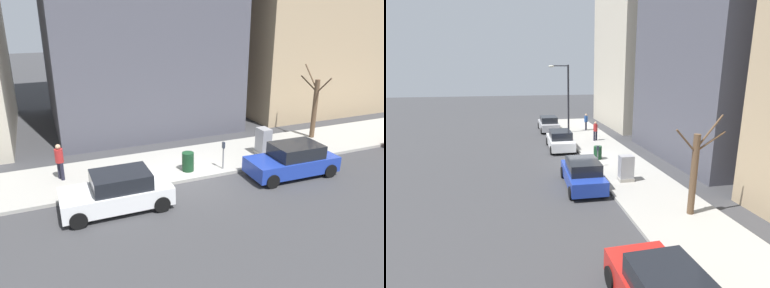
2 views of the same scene
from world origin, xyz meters
TOP-DOWN VIEW (x-y plane):
  - ground_plane at (0.00, 0.00)m, footprint 120.00×120.00m
  - sidewalk at (2.00, 0.00)m, footprint 4.00×36.00m
  - parked_car_blue at (-1.14, -4.54)m, footprint 2.01×4.24m
  - parked_car_white at (-1.15, 3.64)m, footprint 1.94×4.21m
  - parked_car_silver at (-1.24, 11.43)m, footprint 1.98×4.23m
  - parking_meter at (0.45, -1.74)m, footprint 0.14×0.10m
  - utility_box at (1.30, -4.52)m, footprint 0.83×0.61m
  - streetlamp at (0.28, 9.55)m, footprint 1.97×0.32m
  - bare_tree at (2.63, -8.80)m, footprint 2.34×0.29m
  - trash_bin at (0.90, -0.12)m, footprint 0.56×0.56m
  - pedestrian_near_meter at (2.22, 5.48)m, footprint 0.38×0.36m
  - pedestrian_midblock at (2.53, 10.44)m, footprint 0.36×0.40m
  - office_tower_right at (11.14, 13.16)m, footprint 11.28×11.28m

SIDE VIEW (x-z plane):
  - ground_plane at x=0.00m, z-range 0.00..0.00m
  - sidewalk at x=2.00m, z-range 0.00..0.15m
  - trash_bin at x=0.90m, z-range 0.15..1.05m
  - parked_car_blue at x=-1.14m, z-range -0.02..1.50m
  - parked_car_white at x=-1.15m, z-range -0.02..1.50m
  - parked_car_silver at x=-1.24m, z-range -0.02..1.50m
  - utility_box at x=1.30m, z-range 0.13..1.56m
  - parking_meter at x=0.45m, z-range 0.30..1.65m
  - pedestrian_near_meter at x=2.22m, z-range 0.26..1.92m
  - pedestrian_midblock at x=2.53m, z-range 0.26..1.92m
  - bare_tree at x=2.63m, z-range -0.08..4.12m
  - streetlamp at x=0.28m, z-range 0.77..7.27m
  - office_tower_right at x=11.14m, z-range 0.00..21.23m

